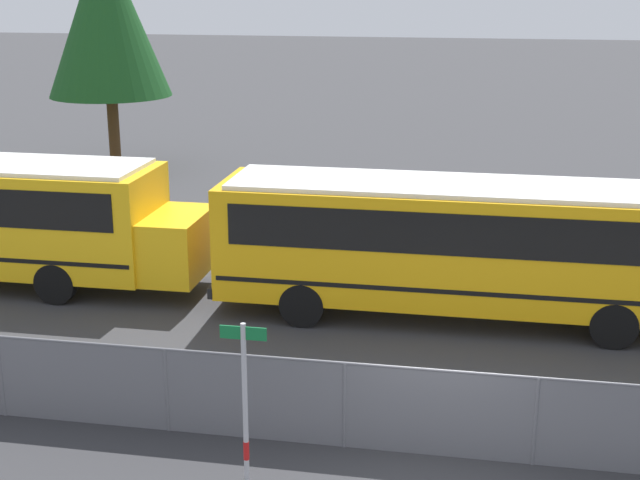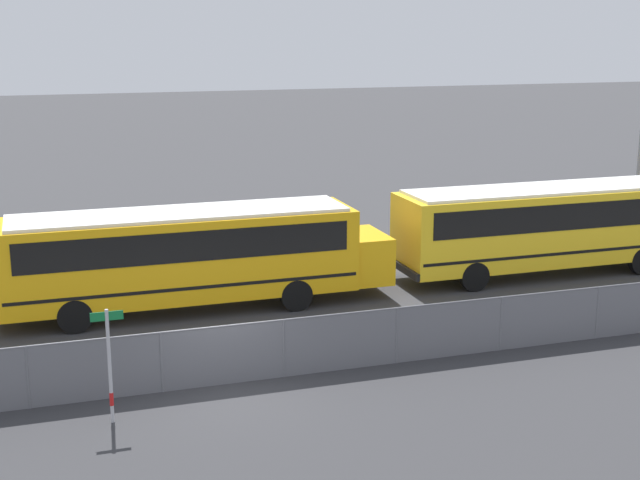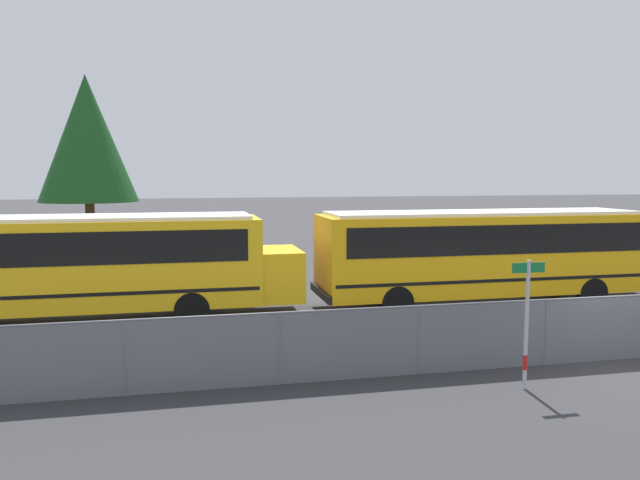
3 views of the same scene
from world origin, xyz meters
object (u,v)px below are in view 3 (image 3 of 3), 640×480
object	(u,v)px
street_sign	(527,321)
tree_0	(87,139)
school_bus_2	(489,249)
school_bus_1	(83,259)

from	to	relation	value
street_sign	tree_0	world-z (taller)	tree_0
tree_0	street_sign	bearing A→B (deg)	-62.47
school_bus_2	tree_0	world-z (taller)	tree_0
school_bus_2	tree_0	distance (m)	19.97
school_bus_1	school_bus_2	bearing A→B (deg)	-1.50
school_bus_1	street_sign	size ratio (longest dim) A/B	4.59
school_bus_2	street_sign	bearing A→B (deg)	-112.41
school_bus_1	tree_0	bearing A→B (deg)	96.73
school_bus_1	school_bus_2	distance (m)	12.52
street_sign	tree_0	bearing A→B (deg)	117.53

